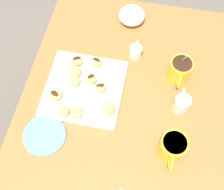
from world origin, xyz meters
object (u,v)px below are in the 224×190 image
Objects in this scene: beignet_3 at (108,108)px; coffee_mug_yellow_left at (180,70)px; pastry_plate_square at (84,88)px; beignet_5 at (100,88)px; chocolate_sauce_pitcher at (136,51)px; ice_cream_bowl at (132,15)px; beignet_4 at (76,113)px; cream_pitcher_white at (182,103)px; beignet_1 at (55,95)px; beignet_2 at (77,61)px; coffee_mug_yellow_right at (172,147)px; beignet_9 at (74,82)px; beignet_6 at (75,71)px; beignet_8 at (97,62)px; beignet_7 at (63,111)px; dining_table at (123,115)px; saucer_sky_left at (45,135)px; beignet_0 at (91,79)px.

coffee_mug_yellow_left is at bearing 130.93° from beignet_3.
beignet_5 is (0.00, 0.07, 0.03)m from pastry_plate_square.
coffee_mug_yellow_left is 0.20m from chocolate_sauce_pitcher.
beignet_4 is (0.51, -0.13, -0.01)m from ice_cream_bowl.
beignet_3 is (0.22, -0.25, -0.01)m from coffee_mug_yellow_left.
ice_cream_bowl is (-0.40, -0.26, -0.00)m from cream_pitcher_white.
beignet_4 is at bearing 0.07° from pastry_plate_square.
chocolate_sauce_pitcher is 0.23m from beignet_5.
beignet_5 is at bearing 110.62° from beignet_1.
beignet_5 is (0.11, 0.12, 0.00)m from beignet_2.
coffee_mug_yellow_right is 0.18m from cream_pitcher_white.
beignet_4 is 1.02× the size of beignet_9.
beignet_6 is (-0.12, 0.05, 0.00)m from beignet_1.
beignet_2 and beignet_9 have the same top height.
chocolate_sauce_pitcher is 1.88× the size of beignet_9.
beignet_2 is 0.87× the size of beignet_3.
beignet_8 is (0.28, -0.10, -0.01)m from ice_cream_bowl.
beignet_5 is 0.17m from beignet_7.
saucer_sky_left is (0.20, -0.26, 0.14)m from dining_table.
beignet_2 reaches higher than pastry_plate_square.
beignet_8 is at bearing -160.60° from beignet_5.
pastry_plate_square is 0.13m from beignet_7.
beignet_5 is at bearing -28.20° from chocolate_sauce_pitcher.
beignet_5 is (-0.02, -0.10, 0.17)m from dining_table.
pastry_plate_square is 0.12m from beignet_1.
cream_pitcher_white is 0.53m from saucer_sky_left.
beignet_8 is at bearing 145.51° from beignet_1.
ice_cream_bowl is 2.18× the size of beignet_3.
beignet_0 reaches higher than beignet_8.
cream_pitcher_white is at bearing 70.83° from beignet_8.
beignet_0 is 0.11m from beignet_2.
cream_pitcher_white reaches higher than beignet_2.
cream_pitcher_white is 0.36m from beignet_0.
ice_cream_bowl is at bearing -137.43° from coffee_mug_yellow_left.
chocolate_sauce_pitcher is 0.29m from beignet_9.
chocolate_sauce_pitcher is 0.39m from beignet_7.
beignet_7 reaches higher than beignet_1.
beignet_3 is 0.17m from beignet_7.
beignet_8 is at bearing -135.18° from dining_table.
beignet_3 is 0.98× the size of beignet_6.
dining_table is 0.22m from pastry_plate_square.
beignet_5 is at bearing -91.16° from cream_pitcher_white.
beignet_8 is (-0.14, -0.14, 0.17)m from dining_table.
coffee_mug_yellow_left is 2.57× the size of beignet_3.
beignet_3 is at bearing 42.48° from beignet_2.
cream_pitcher_white is at bearing 32.75° from ice_cream_bowl.
beignet_5 reaches higher than beignet_9.
beignet_0 reaches higher than pastry_plate_square.
coffee_mug_yellow_left reaches higher than beignet_3.
cream_pitcher_white is at bearing 87.96° from beignet_9.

